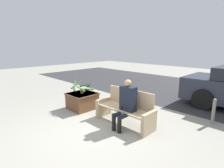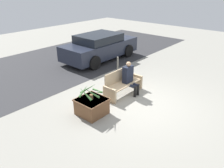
{
  "view_description": "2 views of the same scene",
  "coord_description": "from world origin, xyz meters",
  "px_view_note": "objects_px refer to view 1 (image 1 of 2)",
  "views": [
    {
      "loc": [
        3.08,
        -2.44,
        2.05
      ],
      "look_at": [
        -0.69,
        1.33,
        0.89
      ],
      "focal_mm": 28.0,
      "sensor_mm": 36.0,
      "label": 1
    },
    {
      "loc": [
        -5.66,
        -3.58,
        3.8
      ],
      "look_at": [
        -0.41,
        0.96,
        0.6
      ],
      "focal_mm": 35.0,
      "sensor_mm": 36.0,
      "label": 2
    }
  ],
  "objects_px": {
    "person_seated": "(126,102)",
    "potted_plant": "(82,86)",
    "planter_box": "(82,100)",
    "bench": "(125,108)",
    "bollard_post": "(214,111)"
  },
  "relations": [
    {
      "from": "person_seated",
      "to": "bollard_post",
      "type": "bearing_deg",
      "value": 49.86
    },
    {
      "from": "bench",
      "to": "planter_box",
      "type": "height_order",
      "value": "bench"
    },
    {
      "from": "bench",
      "to": "potted_plant",
      "type": "distance_m",
      "value": 1.8
    },
    {
      "from": "planter_box",
      "to": "potted_plant",
      "type": "distance_m",
      "value": 0.49
    },
    {
      "from": "person_seated",
      "to": "potted_plant",
      "type": "height_order",
      "value": "person_seated"
    },
    {
      "from": "planter_box",
      "to": "potted_plant",
      "type": "height_order",
      "value": "potted_plant"
    },
    {
      "from": "planter_box",
      "to": "bench",
      "type": "bearing_deg",
      "value": 5.1
    },
    {
      "from": "potted_plant",
      "to": "bench",
      "type": "bearing_deg",
      "value": 4.88
    },
    {
      "from": "bench",
      "to": "person_seated",
      "type": "relative_size",
      "value": 1.35
    },
    {
      "from": "bench",
      "to": "planter_box",
      "type": "relative_size",
      "value": 1.95
    },
    {
      "from": "bench",
      "to": "potted_plant",
      "type": "relative_size",
      "value": 2.25
    },
    {
      "from": "person_seated",
      "to": "potted_plant",
      "type": "xyz_separation_m",
      "value": [
        -1.93,
        0.03,
        0.1
      ]
    },
    {
      "from": "person_seated",
      "to": "bollard_post",
      "type": "relative_size",
      "value": 1.75
    },
    {
      "from": "planter_box",
      "to": "potted_plant",
      "type": "xyz_separation_m",
      "value": [
        0.0,
        0.01,
        0.49
      ]
    },
    {
      "from": "bench",
      "to": "potted_plant",
      "type": "xyz_separation_m",
      "value": [
        -1.75,
        -0.15,
        0.36
      ]
    }
  ]
}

